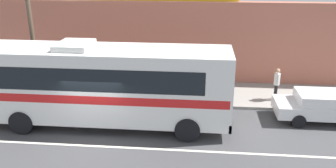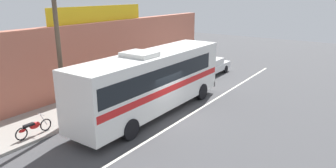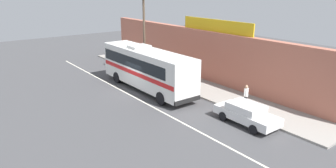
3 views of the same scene
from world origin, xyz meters
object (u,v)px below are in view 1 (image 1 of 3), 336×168
intercity_bus (101,82)px  motorcycle_green (11,87)px  utility_pole (30,17)px  pedestrian_by_curb (277,82)px  parked_car (323,106)px

intercity_bus → motorcycle_green: 6.60m
utility_pole → motorcycle_green: size_ratio=4.35×
pedestrian_by_curb → intercity_bus: bearing=-157.7°
parked_car → pedestrian_by_curb: bearing=130.4°
intercity_bus → pedestrian_by_curb: 8.95m
utility_pole → motorcycle_green: utility_pole is taller
parked_car → motorcycle_green: (-15.77, 1.42, -0.17)m
utility_pole → parked_car: bearing=-4.8°
parked_car → pedestrian_by_curb: pedestrian_by_curb is taller
utility_pole → pedestrian_by_curb: (12.34, 0.86, -3.28)m
intercity_bus → parked_car: size_ratio=2.55×
motorcycle_green → utility_pole: bearing=-8.0°
pedestrian_by_curb → utility_pole: bearing=-176.0°
parked_car → motorcycle_green: size_ratio=2.29×
intercity_bus → parked_car: 10.14m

